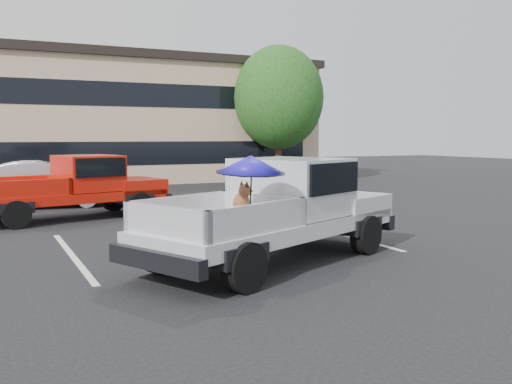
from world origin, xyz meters
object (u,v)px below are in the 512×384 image
(tree_right, at_px, (279,98))
(red_pickup, at_px, (83,184))
(tree_back, at_px, (171,101))
(silver_sedan, at_px, (43,184))
(silver_pickup, at_px, (285,204))

(tree_right, xyz_separation_m, red_pickup, (-10.93, -8.78, -3.25))
(tree_right, relative_size, tree_back, 0.95)
(tree_back, bearing_deg, tree_right, -69.44)
(tree_right, height_order, silver_sedan, tree_right)
(silver_pickup, height_order, silver_sedan, silver_pickup)
(tree_right, distance_m, red_pickup, 14.39)
(tree_back, height_order, red_pickup, tree_back)
(silver_sedan, bearing_deg, red_pickup, -159.92)
(red_pickup, bearing_deg, tree_back, 51.77)
(tree_right, xyz_separation_m, silver_sedan, (-11.70, -5.78, -3.46))
(tree_back, relative_size, silver_sedan, 1.56)
(tree_right, bearing_deg, tree_back, 110.56)
(silver_pickup, bearing_deg, tree_back, 52.98)
(silver_pickup, bearing_deg, silver_sedan, 83.05)
(silver_pickup, distance_m, red_pickup, 7.70)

